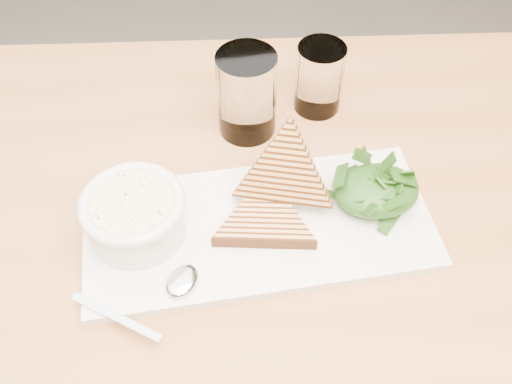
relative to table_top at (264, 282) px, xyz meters
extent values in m
cube|color=#A56C3D|center=(0.00, 0.00, 0.00)|extent=(1.42, 1.04, 0.04)
cylinder|color=#A56C3D|center=(0.61, 0.39, -0.38)|extent=(0.06, 0.06, 0.72)
cube|color=silver|center=(0.00, 0.06, 0.03)|extent=(0.41, 0.19, 0.01)
cylinder|color=silver|center=(-0.14, 0.07, 0.06)|extent=(0.11, 0.11, 0.04)
cylinder|color=beige|center=(-0.14, 0.07, 0.08)|extent=(0.09, 0.09, 0.01)
torus|color=silver|center=(-0.14, 0.07, 0.09)|extent=(0.12, 0.12, 0.01)
ellipsoid|color=#10340E|center=(0.15, 0.07, 0.05)|extent=(0.10, 0.08, 0.04)
ellipsoid|color=silver|center=(-0.09, -0.01, 0.04)|extent=(0.05, 0.05, 0.01)
cube|color=silver|center=(-0.16, -0.04, 0.04)|extent=(0.09, 0.07, 0.00)
cylinder|color=white|center=(0.02, 0.24, 0.08)|extent=(0.08, 0.08, 0.12)
cylinder|color=white|center=(0.12, 0.26, 0.07)|extent=(0.07, 0.07, 0.10)
camera|label=1|loc=(-0.07, -0.33, 0.58)|focal=40.00mm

